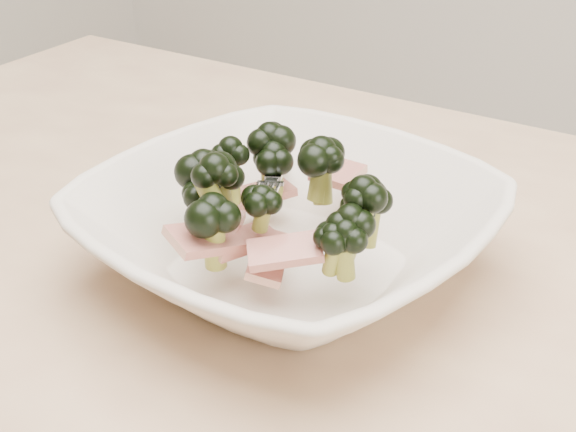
# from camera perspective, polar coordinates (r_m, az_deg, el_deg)

# --- Properties ---
(dining_table) EXTENTS (1.20, 0.80, 0.75)m
(dining_table) POSITION_cam_1_polar(r_m,az_deg,el_deg) (0.69, -0.07, -11.20)
(dining_table) COLOR tan
(dining_table) RESTS_ON ground
(broccoli_dish) EXTENTS (0.34, 0.34, 0.12)m
(broccoli_dish) POSITION_cam_1_polar(r_m,az_deg,el_deg) (0.61, -0.09, -0.70)
(broccoli_dish) COLOR beige
(broccoli_dish) RESTS_ON dining_table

